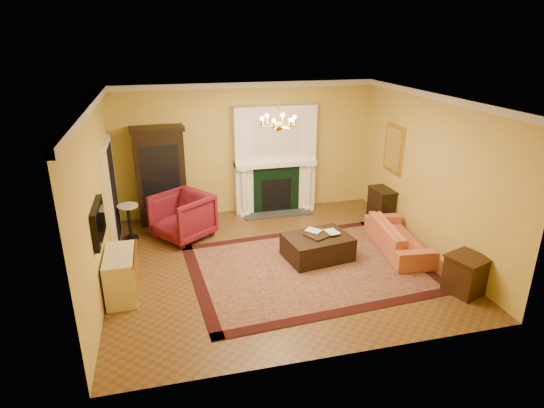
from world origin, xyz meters
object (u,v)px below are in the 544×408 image
object	(u,v)px
end_table	(466,275)
console_table	(381,205)
china_cabinet	(161,178)
leather_ottoman	(317,247)
coral_sofa	(399,233)
wingback_armchair	(182,214)
pedestal_table	(129,220)
commode	(122,275)

from	to	relation	value
end_table	console_table	xyz separation A→B (m)	(0.06, 3.14, 0.05)
china_cabinet	leather_ottoman	world-z (taller)	china_cabinet
console_table	coral_sofa	bearing A→B (deg)	-106.32
wingback_armchair	end_table	distance (m)	5.45
coral_sofa	console_table	bearing A→B (deg)	-7.26
pedestal_table	end_table	size ratio (longest dim) A/B	1.22
end_table	leather_ottoman	size ratio (longest dim) A/B	0.52
end_table	console_table	world-z (taller)	console_table
china_cabinet	coral_sofa	world-z (taller)	china_cabinet
coral_sofa	leather_ottoman	xyz separation A→B (m)	(-1.65, 0.06, -0.14)
leather_ottoman	china_cabinet	bearing A→B (deg)	128.38
coral_sofa	end_table	distance (m)	1.69
end_table	commode	bearing A→B (deg)	166.98
coral_sofa	commode	bearing A→B (deg)	101.00
china_cabinet	pedestal_table	bearing A→B (deg)	-135.87
pedestal_table	end_table	bearing A→B (deg)	-32.51
wingback_armchair	china_cabinet	bearing A→B (deg)	164.01
console_table	leather_ottoman	world-z (taller)	console_table
china_cabinet	commode	xyz separation A→B (m)	(-0.73, -2.99, -0.67)
pedestal_table	end_table	world-z (taller)	pedestal_table
wingback_armchair	console_table	size ratio (longest dim) A/B	1.46
end_table	leather_ottoman	distance (m)	2.60
commode	leather_ottoman	xyz separation A→B (m)	(3.49, 0.45, -0.13)
china_cabinet	wingback_armchair	xyz separation A→B (m)	(0.37, -0.98, -0.51)
pedestal_table	console_table	distance (m)	5.49
coral_sofa	console_table	xyz separation A→B (m)	(0.37, 1.48, -0.02)
china_cabinet	coral_sofa	size ratio (longest dim) A/B	1.08
end_table	pedestal_table	bearing A→B (deg)	147.49
wingback_armchair	pedestal_table	distance (m)	1.09
wingback_armchair	pedestal_table	size ratio (longest dim) A/B	1.39
console_table	wingback_armchair	bearing A→B (deg)	175.85
pedestal_table	coral_sofa	distance (m)	5.42
wingback_armchair	commode	distance (m)	2.29
china_cabinet	commode	bearing A→B (deg)	-108.23
commode	leather_ottoman	world-z (taller)	commode
china_cabinet	console_table	distance (m)	4.96
china_cabinet	wingback_armchair	world-z (taller)	china_cabinet
china_cabinet	commode	distance (m)	3.14
pedestal_table	commode	size ratio (longest dim) A/B	0.75
wingback_armchair	coral_sofa	xyz separation A→B (m)	(4.05, -1.61, -0.15)
coral_sofa	console_table	size ratio (longest dim) A/B	2.67
commode	end_table	world-z (taller)	commode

